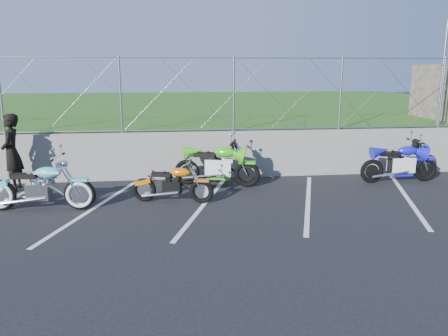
{
  "coord_description": "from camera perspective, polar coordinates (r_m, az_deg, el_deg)",
  "views": [
    {
      "loc": [
        -0.6,
        -8.32,
        2.98
      ],
      "look_at": [
        0.49,
        1.3,
        0.76
      ],
      "focal_mm": 35.0,
      "sensor_mm": 36.0,
      "label": 1
    }
  ],
  "objects": [
    {
      "name": "parking_lines",
      "position": [
        9.95,
        4.29,
        -4.54
      ],
      "size": [
        18.29,
        4.31,
        0.01
      ],
      "color": "silver",
      "rests_on": "ground"
    },
    {
      "name": "person_standing",
      "position": [
        11.94,
        -25.99,
        1.83
      ],
      "size": [
        0.52,
        0.73,
        1.91
      ],
      "primitive_type": "imported",
      "rotation": [
        0.0,
        0.0,
        -1.48
      ],
      "color": "black",
      "rests_on": "ground"
    },
    {
      "name": "sign_pole",
      "position": [
        14.5,
        26.6,
        10.87
      ],
      "size": [
        0.08,
        0.08,
        3.0
      ],
      "primitive_type": "cylinder",
      "color": "gray",
      "rests_on": "grass_field"
    },
    {
      "name": "naked_orange",
      "position": [
        9.91,
        -6.56,
        -2.26
      ],
      "size": [
        1.85,
        0.64,
        0.94
      ],
      "rotation": [
        0.0,
        0.0,
        -0.22
      ],
      "color": "black",
      "rests_on": "ground"
    },
    {
      "name": "chain_link_fence",
      "position": [
        11.85,
        -3.59,
        9.59
      ],
      "size": [
        28.0,
        0.03,
        2.0
      ],
      "color": "gray",
      "rests_on": "retaining_wall"
    },
    {
      "name": "sportbike_blue",
      "position": [
        12.52,
        22.03,
        0.44
      ],
      "size": [
        2.15,
        0.77,
        1.11
      ],
      "rotation": [
        0.0,
        0.0,
        0.01
      ],
      "color": "black",
      "rests_on": "ground"
    },
    {
      "name": "retaining_wall",
      "position": [
        12.06,
        -3.48,
        1.74
      ],
      "size": [
        30.0,
        0.22,
        1.3
      ],
      "primitive_type": "cube",
      "color": "slate",
      "rests_on": "ground"
    },
    {
      "name": "sportbike_green",
      "position": [
        11.22,
        -0.79,
        0.15
      ],
      "size": [
        2.2,
        0.86,
        1.16
      ],
      "rotation": [
        0.0,
        0.0,
        -0.27
      ],
      "color": "black",
      "rests_on": "ground"
    },
    {
      "name": "ground",
      "position": [
        8.86,
        -2.2,
        -6.76
      ],
      "size": [
        90.0,
        90.0,
        0.0
      ],
      "primitive_type": "plane",
      "color": "black",
      "rests_on": "ground"
    },
    {
      "name": "grass_field",
      "position": [
        21.95,
        -4.9,
        6.77
      ],
      "size": [
        30.0,
        20.0,
        1.3
      ],
      "primitive_type": "cube",
      "color": "#245015",
      "rests_on": "ground"
    },
    {
      "name": "cruiser_turquoise",
      "position": [
        10.09,
        -22.79,
        -2.52
      ],
      "size": [
        2.36,
        0.75,
        1.17
      ],
      "rotation": [
        0.0,
        0.0,
        -0.08
      ],
      "color": "black",
      "rests_on": "ground"
    }
  ]
}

